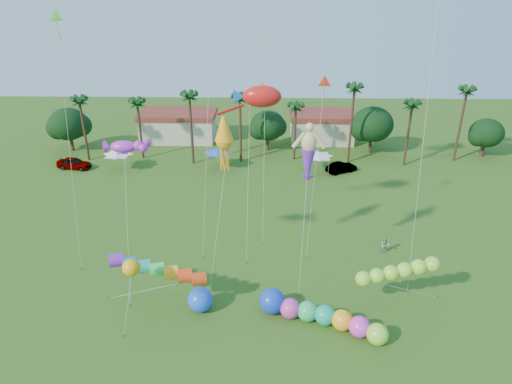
{
  "coord_description": "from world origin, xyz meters",
  "views": [
    {
      "loc": [
        0.82,
        -23.8,
        24.91
      ],
      "look_at": [
        0.0,
        10.0,
        9.0
      ],
      "focal_mm": 32.0,
      "sensor_mm": 36.0,
      "label": 1
    }
  ],
  "objects_px": {
    "car_a": "(74,163)",
    "caterpillar_inflatable": "(317,314)",
    "blue_ball": "(200,300)",
    "spectator_b": "(385,245)",
    "car_b": "(341,167)"
  },
  "relations": [
    {
      "from": "car_a",
      "to": "spectator_b",
      "type": "xyz_separation_m",
      "value": [
        39.46,
        -21.35,
        0.06
      ]
    },
    {
      "from": "car_b",
      "to": "spectator_b",
      "type": "height_order",
      "value": "spectator_b"
    },
    {
      "from": "car_a",
      "to": "car_b",
      "type": "height_order",
      "value": "car_a"
    },
    {
      "from": "car_a",
      "to": "caterpillar_inflatable",
      "type": "bearing_deg",
      "value": -126.04
    },
    {
      "from": "car_b",
      "to": "caterpillar_inflatable",
      "type": "relative_size",
      "value": 0.44
    },
    {
      "from": "car_b",
      "to": "blue_ball",
      "type": "distance_m",
      "value": 33.88
    },
    {
      "from": "car_b",
      "to": "caterpillar_inflatable",
      "type": "bearing_deg",
      "value": 140.46
    },
    {
      "from": "car_a",
      "to": "spectator_b",
      "type": "height_order",
      "value": "spectator_b"
    },
    {
      "from": "spectator_b",
      "to": "caterpillar_inflatable",
      "type": "bearing_deg",
      "value": -110.35
    },
    {
      "from": "car_b",
      "to": "blue_ball",
      "type": "xyz_separation_m",
      "value": [
        -15.9,
        -29.92,
        0.3
      ]
    },
    {
      "from": "car_a",
      "to": "blue_ball",
      "type": "bearing_deg",
      "value": -134.69
    },
    {
      "from": "spectator_b",
      "to": "car_b",
      "type": "bearing_deg",
      "value": 109.7
    },
    {
      "from": "car_b",
      "to": "caterpillar_inflatable",
      "type": "distance_m",
      "value": 31.97
    },
    {
      "from": "blue_ball",
      "to": "car_b",
      "type": "bearing_deg",
      "value": 62.01
    },
    {
      "from": "car_a",
      "to": "caterpillar_inflatable",
      "type": "xyz_separation_m",
      "value": [
        31.72,
        -31.77,
        0.07
      ]
    }
  ]
}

